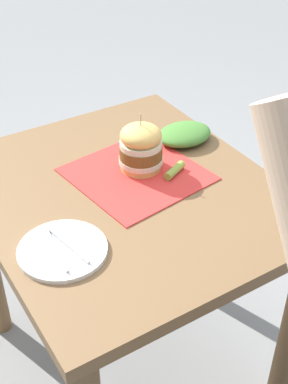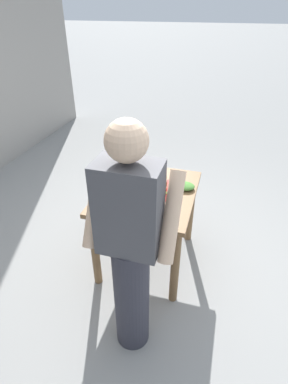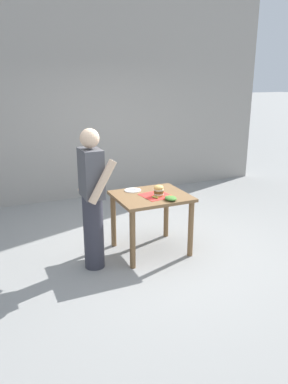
# 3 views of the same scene
# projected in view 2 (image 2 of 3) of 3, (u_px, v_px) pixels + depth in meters

# --- Properties ---
(ground_plane) EXTENTS (80.00, 80.00, 0.00)m
(ground_plane) POSITION_uv_depth(u_px,v_px,m) (147.00, 258.00, 2.96)
(ground_plane) COLOR gray
(patio_table) EXTENTS (0.80, 0.92, 0.78)m
(patio_table) POSITION_uv_depth(u_px,v_px,m) (147.00, 205.00, 2.62)
(patio_table) COLOR brown
(patio_table) RESTS_ON ground
(serving_paper) EXTENTS (0.39, 0.39, 0.00)m
(serving_paper) POSITION_uv_depth(u_px,v_px,m) (156.00, 189.00, 2.56)
(serving_paper) COLOR red
(serving_paper) RESTS_ON patio_table
(sandwich) EXTENTS (0.13, 0.13, 0.18)m
(sandwich) POSITION_uv_depth(u_px,v_px,m) (160.00, 181.00, 2.53)
(sandwich) COLOR #E5B25B
(sandwich) RESTS_ON serving_paper
(pickle_spear) EXTENTS (0.08, 0.06, 0.02)m
(pickle_spear) POSITION_uv_depth(u_px,v_px,m) (165.00, 193.00, 2.48)
(pickle_spear) COLOR #8EA83D
(pickle_spear) RESTS_ON serving_paper
(side_plate_with_forks) EXTENTS (0.22, 0.22, 0.02)m
(side_plate_with_forks) POSITION_uv_depth(u_px,v_px,m) (112.00, 195.00, 2.48)
(side_plate_with_forks) COLOR white
(side_plate_with_forks) RESTS_ON patio_table
(side_salad) EXTENTS (0.18, 0.14, 0.05)m
(side_salad) POSITION_uv_depth(u_px,v_px,m) (184.00, 186.00, 2.56)
(side_salad) COLOR #477F33
(side_salad) RESTS_ON patio_table
(diner_across_table) EXTENTS (0.55, 0.35, 1.69)m
(diner_across_table) POSITION_uv_depth(u_px,v_px,m) (130.00, 248.00, 1.80)
(diner_across_table) COLOR #33333D
(diner_across_table) RESTS_ON ground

